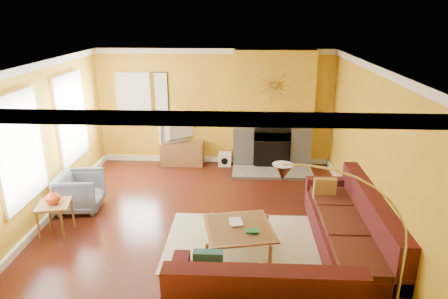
# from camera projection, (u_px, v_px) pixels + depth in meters

# --- Properties ---
(floor) EXTENTS (5.50, 6.00, 0.02)m
(floor) POSITION_uv_depth(u_px,v_px,m) (203.00, 222.00, 6.97)
(floor) COLOR #5C2113
(floor) RESTS_ON ground
(ceiling) EXTENTS (5.50, 6.00, 0.02)m
(ceiling) POSITION_uv_depth(u_px,v_px,m) (200.00, 65.00, 6.08)
(ceiling) COLOR white
(ceiling) RESTS_ON ground
(wall_back) EXTENTS (5.50, 0.02, 2.70)m
(wall_back) POSITION_uv_depth(u_px,v_px,m) (215.00, 107.00, 9.37)
(wall_back) COLOR gold
(wall_back) RESTS_ON ground
(wall_front) EXTENTS (5.50, 0.02, 2.70)m
(wall_front) POSITION_uv_depth(u_px,v_px,m) (168.00, 255.00, 3.69)
(wall_front) COLOR gold
(wall_front) RESTS_ON ground
(wall_left) EXTENTS (0.02, 6.00, 2.70)m
(wall_left) POSITION_uv_depth(u_px,v_px,m) (37.00, 146.00, 6.66)
(wall_left) COLOR gold
(wall_left) RESTS_ON ground
(wall_right) EXTENTS (0.02, 6.00, 2.70)m
(wall_right) POSITION_uv_depth(u_px,v_px,m) (373.00, 152.00, 6.40)
(wall_right) COLOR gold
(wall_right) RESTS_ON ground
(baseboard) EXTENTS (5.50, 6.00, 0.12)m
(baseboard) POSITION_uv_depth(u_px,v_px,m) (203.00, 219.00, 6.95)
(baseboard) COLOR white
(baseboard) RESTS_ON floor
(crown_molding) EXTENTS (5.50, 6.00, 0.12)m
(crown_molding) POSITION_uv_depth(u_px,v_px,m) (200.00, 69.00, 6.11)
(crown_molding) COLOR white
(crown_molding) RESTS_ON ceiling
(window_left_near) EXTENTS (0.06, 1.22, 1.72)m
(window_left_near) POSITION_uv_depth(u_px,v_px,m) (71.00, 118.00, 7.83)
(window_left_near) COLOR white
(window_left_near) RESTS_ON wall_left
(window_left_far) EXTENTS (0.06, 1.22, 1.72)m
(window_left_far) POSITION_uv_depth(u_px,v_px,m) (19.00, 149.00, 6.04)
(window_left_far) COLOR white
(window_left_far) RESTS_ON wall_left
(window_back) EXTENTS (0.82, 0.06, 1.22)m
(window_back) POSITION_uv_depth(u_px,v_px,m) (134.00, 98.00, 9.35)
(window_back) COLOR white
(window_back) RESTS_ON wall_back
(wall_art) EXTENTS (0.34, 0.04, 1.14)m
(wall_art) POSITION_uv_depth(u_px,v_px,m) (161.00, 97.00, 9.31)
(wall_art) COLOR white
(wall_art) RESTS_ON wall_back
(fireplace) EXTENTS (1.80, 0.40, 2.70)m
(fireplace) POSITION_uv_depth(u_px,v_px,m) (273.00, 110.00, 9.11)
(fireplace) COLOR #9D9A94
(fireplace) RESTS_ON floor
(mantel) EXTENTS (1.92, 0.22, 0.08)m
(mantel) POSITION_uv_depth(u_px,v_px,m) (274.00, 117.00, 8.91)
(mantel) COLOR white
(mantel) RESTS_ON fireplace
(hearth) EXTENTS (1.80, 0.70, 0.06)m
(hearth) POSITION_uv_depth(u_px,v_px,m) (272.00, 173.00, 9.02)
(hearth) COLOR #9D9A94
(hearth) RESTS_ON floor
(sunburst) EXTENTS (0.70, 0.04, 0.70)m
(sunburst) POSITION_uv_depth(u_px,v_px,m) (275.00, 86.00, 8.69)
(sunburst) COLOR olive
(sunburst) RESTS_ON fireplace
(rug) EXTENTS (2.40, 1.80, 0.02)m
(rug) POSITION_uv_depth(u_px,v_px,m) (242.00, 242.00, 6.34)
(rug) COLOR beige
(rug) RESTS_ON floor
(sectional_sofa) EXTENTS (2.92, 3.42, 0.90)m
(sectional_sofa) POSITION_uv_depth(u_px,v_px,m) (284.00, 231.00, 5.83)
(sectional_sofa) COLOR #50191B
(sectional_sofa) RESTS_ON floor
(coffee_table) EXTENTS (1.18, 1.18, 0.40)m
(coffee_table) POSITION_uv_depth(u_px,v_px,m) (239.00, 238.00, 6.10)
(coffee_table) COLOR white
(coffee_table) RESTS_ON floor
(media_console) EXTENTS (1.00, 0.45, 0.55)m
(media_console) POSITION_uv_depth(u_px,v_px,m) (182.00, 153.00, 9.54)
(media_console) COLOR olive
(media_console) RESTS_ON floor
(tv) EXTENTS (0.90, 0.71, 0.59)m
(tv) POSITION_uv_depth(u_px,v_px,m) (182.00, 130.00, 9.35)
(tv) COLOR black
(tv) RESTS_ON media_console
(subwoofer) EXTENTS (0.30, 0.30, 0.30)m
(subwoofer) POSITION_uv_depth(u_px,v_px,m) (225.00, 159.00, 9.51)
(subwoofer) COLOR white
(subwoofer) RESTS_ON floor
(armchair) EXTENTS (0.85, 0.83, 0.71)m
(armchair) POSITION_uv_depth(u_px,v_px,m) (80.00, 192.00, 7.31)
(armchair) COLOR slate
(armchair) RESTS_ON floor
(side_table) EXTENTS (0.59, 0.59, 0.55)m
(side_table) POSITION_uv_depth(u_px,v_px,m) (56.00, 219.00, 6.52)
(side_table) COLOR olive
(side_table) RESTS_ON floor
(vase) EXTENTS (0.29, 0.29, 0.25)m
(vase) POSITION_uv_depth(u_px,v_px,m) (52.00, 196.00, 6.39)
(vase) COLOR #CB4614
(vase) RESTS_ON side_table
(book) EXTENTS (0.24, 0.30, 0.03)m
(book) POSITION_uv_depth(u_px,v_px,m) (229.00, 222.00, 6.13)
(book) COLOR white
(book) RESTS_ON coffee_table
(arc_lamp) EXTENTS (1.35, 0.36, 2.12)m
(arc_lamp) POSITION_uv_depth(u_px,v_px,m) (345.00, 264.00, 4.04)
(arc_lamp) COLOR silver
(arc_lamp) RESTS_ON floor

